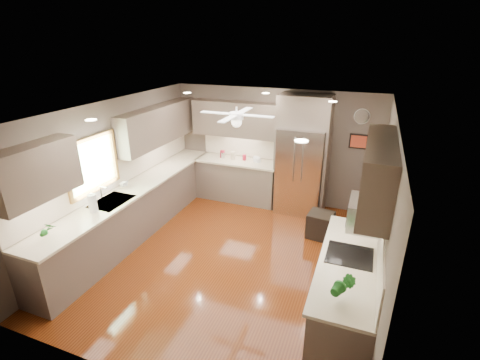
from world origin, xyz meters
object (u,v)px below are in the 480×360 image
Objects in this scene: stool at (320,225)px; bowl at (257,161)px; potted_plant_left at (46,229)px; soap_bottle at (125,184)px; potted_plant_right at (343,286)px; refrigerator at (302,157)px; canister_c at (233,155)px; canister_b at (223,155)px; microwave at (366,214)px; paper_towel at (93,204)px; canister_a at (222,154)px; canister_d at (244,158)px.

bowl is at bearing 147.72° from stool.
stool is at bearing 42.50° from potted_plant_left.
potted_plant_right is (3.97, -1.57, 0.08)m from soap_bottle.
refrigerator is at bearing -3.89° from bowl.
canister_c reaches higher than soap_bottle.
potted_plant_right is 4.35m from bowl.
potted_plant_left is at bearing -102.06° from canister_b.
microwave is (1.33, -2.71, 0.29)m from refrigerator.
potted_plant_left is at bearing -112.42° from bowl.
potted_plant_right is (3.84, 0.22, 0.01)m from potted_plant_left.
canister_c is at bearing 126.17° from potted_plant_right.
refrigerator reaches higher than bowl.
refrigerator is 7.48× the size of paper_towel.
potted_plant_left is 0.54× the size of microwave.
refrigerator reaches higher than potted_plant_left.
soap_bottle is 0.34× the size of stool.
soap_bottle is at bearing 98.94° from paper_towel.
microwave is at bearing -50.11° from bowl.
canister_b is (0.03, -0.03, -0.01)m from canister_a.
canister_c is 0.56m from bowl.
bowl is at bearing -0.27° from canister_c.
canister_b is 0.80m from bowl.
refrigerator reaches higher than canister_a.
refrigerator is (2.78, 2.12, 0.16)m from soap_bottle.
stool is (1.90, -1.04, -0.76)m from canister_d.
refrigerator is at bearing 56.04° from potted_plant_left.
canister_b is 0.27× the size of stool.
canister_a is 2.41m from soap_bottle.
paper_towel is (-0.84, -3.12, 0.07)m from canister_b.
potted_plant_right reaches higher than bowl.
paper_towel is (-0.81, -3.16, 0.06)m from canister_a.
potted_plant_left is at bearing -101.56° from canister_a.
microwave is at bearing -41.61° from canister_b.
potted_plant_left is at bearing -176.66° from potted_plant_right.
microwave reaches higher than bowl.
microwave reaches higher than canister_d.
refrigerator is 4.04m from paper_towel.
canister_a is 1.01× the size of canister_c.
soap_bottle is at bearing 171.90° from microwave.
paper_towel is (-3.95, -0.36, -0.40)m from microwave.
potted_plant_right is 2.94m from stool.
canister_c is at bearing 177.41° from refrigerator.
stool is at bearing -32.28° from bowl.
potted_plant_right is (2.99, -3.75, 0.09)m from canister_b.
canister_a reaches higher than canister_d.
potted_plant_right is (3.02, -3.78, 0.08)m from canister_a.
paper_towel reaches higher than canister_a.
canister_c is at bearing 154.86° from stool.
canister_c is at bearing 60.86° from soap_bottle.
paper_towel reaches higher than potted_plant_left.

